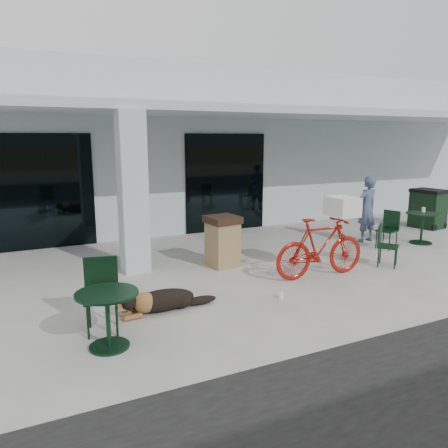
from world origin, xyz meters
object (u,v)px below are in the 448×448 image
cafe_chair_far_a (388,246)px  bicycle (321,247)px  cafe_table_far (422,228)px  dog (163,299)px  wheeled_bin (428,208)px  cafe_table_near (108,320)px  person (367,209)px  trash_receptacle (223,241)px  cafe_chair_near (102,297)px  cafe_chair_far_b (387,230)px

cafe_chair_far_a → bicycle: bearing=140.1°
cafe_table_far → dog: bearing=-169.4°
cafe_chair_far_a → wheeled_bin: size_ratio=0.77×
cafe_table_near → cafe_chair_far_a: size_ratio=0.90×
dog → cafe_chair_far_a: cafe_chair_far_a is taller
person → trash_receptacle: person is taller
person → cafe_chair_near: bearing=12.3°
dog → cafe_table_near: cafe_table_near is taller
cafe_chair_near → trash_receptacle: 3.50m
bicycle → dog: 3.25m
cafe_table_near → cafe_chair_far_b: cafe_chair_far_b is taller
cafe_chair_far_a → trash_receptacle: trash_receptacle is taller
cafe_chair_far_a → cafe_chair_far_b: (1.08, 1.08, 0.02)m
cafe_table_far → trash_receptacle: trash_receptacle is taller
bicycle → dog: (-3.21, -0.31, -0.38)m
cafe_table_near → person: 7.62m
dog → cafe_table_near: size_ratio=1.49×
trash_receptacle → wheeled_bin: wheeled_bin is taller
bicycle → cafe_chair_near: (-4.17, -0.65, -0.07)m
cafe_table_far → trash_receptacle: (-5.30, 0.41, 0.14)m
cafe_chair_far_b → cafe_chair_near: bearing=-92.6°
person → bicycle: bearing=25.4°
person → wheeled_bin: person is taller
bicycle → person: bearing=-55.0°
cafe_chair_near → cafe_chair_far_a: (5.85, 0.60, -0.07)m
dog → trash_receptacle: size_ratio=1.12×
cafe_chair_far_b → trash_receptacle: 4.14m
cafe_chair_far_b → wheeled_bin: wheeled_bin is taller
bicycle → cafe_chair_far_b: bearing=-67.0°
cafe_table_far → wheeled_bin: size_ratio=0.73×
bicycle → cafe_table_near: (-4.18, -1.14, -0.21)m
cafe_table_far → person: 1.43m
wheeled_bin → cafe_table_near: bearing=-168.9°
cafe_table_near → cafe_table_far: bearing=15.0°
cafe_chair_near → wheeled_bin: 10.32m
cafe_table_far → wheeled_bin: bearing=36.4°
cafe_chair_near → wheeled_bin: wheeled_bin is taller
bicycle → cafe_table_far: bearing=-72.7°
cafe_chair_near → wheeled_bin: (9.88, 2.99, 0.06)m
cafe_chair_far_a → cafe_chair_far_b: size_ratio=0.96×
cafe_chair_near → person: bearing=31.0°
cafe_table_near → cafe_table_far: cafe_table_far is taller
cafe_chair_near → cafe_table_near: bearing=-80.4°
trash_receptacle → person: bearing=4.9°
trash_receptacle → wheeled_bin: (7.07, 0.89, 0.04)m
cafe_table_near → person: person is taller
trash_receptacle → wheeled_bin: size_ratio=0.93×
bicycle → cafe_chair_far_b: size_ratio=2.12×
bicycle → wheeled_bin: bicycle is taller
dog → wheeled_bin: bearing=11.3°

